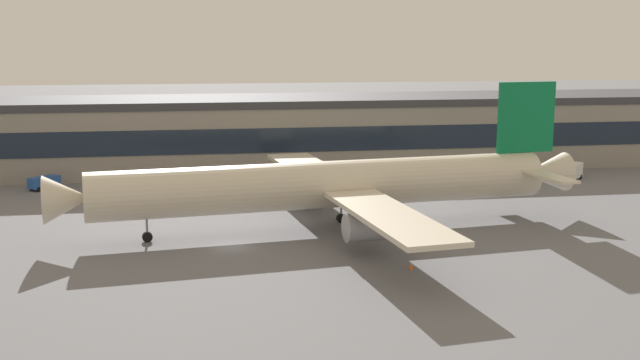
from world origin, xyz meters
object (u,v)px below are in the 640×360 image
at_px(follow_me_car, 45,182).
at_px(crew_van, 571,171).
at_px(airliner, 333,184).
at_px(traffic_cone_0, 411,266).

bearing_deg(follow_me_car, crew_van, -3.97).
xyz_separation_m(airliner, follow_me_car, (-37.02, 29.73, -4.09)).
bearing_deg(traffic_cone_0, crew_van, 47.82).
bearing_deg(crew_van, airliner, -149.67).
distance_m(follow_me_car, traffic_cone_0, 62.21).
relative_size(crew_van, traffic_cone_0, 8.96).
bearing_deg(traffic_cone_0, follow_me_car, 131.79).
bearing_deg(traffic_cone_0, airliner, 104.92).
xyz_separation_m(follow_me_car, crew_van, (78.54, -5.45, 0.37)).
xyz_separation_m(airliner, traffic_cone_0, (4.43, -16.64, -4.89)).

